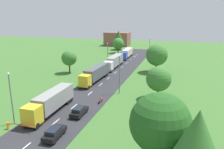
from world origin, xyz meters
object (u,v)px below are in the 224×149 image
car_second (79,111)px  tree_pine (160,123)px  truck_second (95,73)px  truck_fourth (127,53)px  lamppost_lead (11,96)px  tree_oak (119,38)px  truck_lead (51,101)px  truck_third (114,61)px  tree_lime (159,79)px  barrier_gate (12,125)px  tree_birch (118,44)px  lamppost_fourth (150,46)px  motorcycle_courier (101,100)px  tree_elm (197,143)px  tree_ash (157,55)px  car_lead (54,133)px  lamppost_third (108,52)px  tree_maple (69,58)px  distant_building (117,39)px

car_second → tree_pine: size_ratio=0.46×
truck_second → car_second: (4.86, -19.75, -1.33)m
truck_fourth → lamppost_lead: (-3.41, -60.38, 2.55)m
tree_oak → truck_lead: bearing=-83.0°
tree_oak → truck_third: bearing=-76.2°
truck_fourth → tree_lime: bearing=-68.4°
lamppost_lead → tree_oak: size_ratio=0.85×
barrier_gate → tree_pine: tree_pine is taller
tree_birch → tree_pine: tree_pine is taller
lamppost_fourth → tree_birch: (-15.12, 4.58, -0.15)m
motorcycle_courier → tree_elm: tree_elm is taller
truck_second → lamppost_fourth: size_ratio=1.76×
truck_third → tree_ash: tree_ash is taller
car_lead → tree_ash: 43.02m
truck_lead → car_lead: 8.77m
tree_pine → lamppost_lead: bearing=169.9°
truck_second → lamppost_lead: size_ratio=1.72×
lamppost_third → tree_elm: tree_elm is taller
lamppost_third → tree_birch: (-3.36, 25.44, 0.06)m
motorcycle_courier → tree_pine: bearing=-52.1°
car_lead → tree_maple: size_ratio=0.62×
truck_fourth → tree_pine: tree_pine is taller
barrier_gate → tree_birch: (-4.43, 73.03, 3.65)m
truck_second → car_second: bearing=-76.2°
truck_lead → tree_oak: tree_oak is taller
lamppost_third → lamppost_fourth: bearing=60.6°
truck_fourth → tree_oak: bearing=114.0°
truck_third → motorcycle_courier: 30.50m
truck_third → tree_maple: 15.25m
tree_birch → tree_lime: bearing=-66.3°
truck_fourth → lamppost_third: lamppost_third is taller
truck_third → car_lead: size_ratio=3.42×
tree_oak → tree_lime: size_ratio=1.46×
truck_second → lamppost_fourth: bearing=78.8°
lamppost_lead → distant_building: 98.98m
distant_building → truck_third: bearing=-75.0°
tree_ash → tree_pine: bearing=-83.6°
barrier_gate → tree_maple: bearing=103.9°
tree_ash → tree_oak: bearing=119.5°
car_lead → car_second: bearing=89.0°
truck_third → car_lead: 43.96m
tree_elm → motorcycle_courier: bearing=129.2°
car_second → lamppost_lead: 10.82m
motorcycle_courier → truck_fourth: bearing=97.7°
lamppost_fourth → distant_building: lamppost_fourth is taller
truck_third → tree_ash: size_ratio=1.68×
truck_fourth → motorcycle_courier: 48.78m
truck_lead → car_lead: size_ratio=2.99×
tree_birch → lamppost_third: bearing=-82.5°
tree_oak → tree_birch: (2.75, -10.30, -1.83)m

